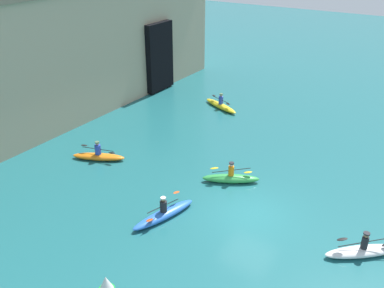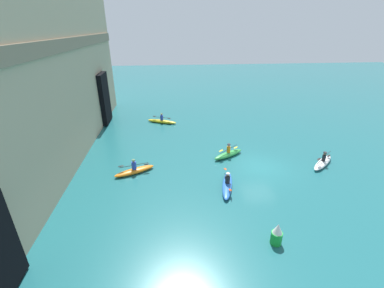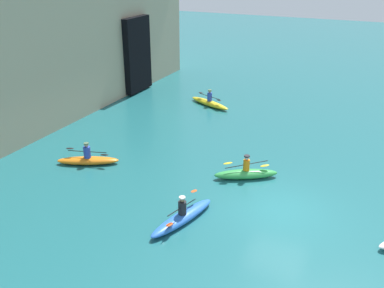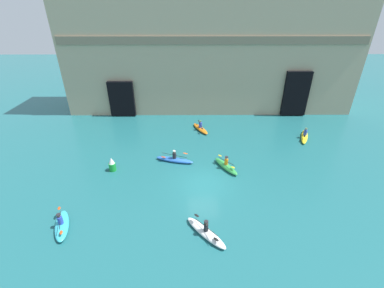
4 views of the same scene
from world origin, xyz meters
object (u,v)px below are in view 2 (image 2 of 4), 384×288
Objects in this scene: kayak_green at (228,154)px; marker_buoy at (277,235)px; kayak_blue at (227,184)px; kayak_orange at (134,170)px; kayak_white at (323,162)px; kayak_yellow at (162,121)px.

marker_buoy is at bearing -118.85° from kayak_green.
kayak_blue is at bearing 14.48° from marker_buoy.
kayak_green is at bearing 1.35° from marker_buoy.
kayak_orange is 0.88× the size of kayak_blue.
kayak_green is (1.94, -7.73, 0.02)m from kayak_orange.
kayak_green is 1.01× the size of kayak_white.
kayak_white is at bearing 121.20° from kayak_blue.
kayak_white is (2.38, -8.42, -0.02)m from kayak_blue.
marker_buoy is (-18.86, -5.95, 0.34)m from kayak_yellow.
kayak_yellow is at bearing 91.95° from kayak_green.
kayak_blue is 1.20× the size of kayak_green.
kayak_yellow reaches higher than kayak_white.
kayak_green is (4.52, -1.12, 0.03)m from kayak_blue.
kayak_yellow is at bearing -126.26° from kayak_orange.
kayak_yellow is 17.20m from kayak_white.
marker_buoy is (-7.82, -7.96, 0.34)m from kayak_orange.
kayak_yellow is 1.19× the size of kayak_green.
kayak_orange is 11.22m from kayak_yellow.
marker_buoy is (-9.76, -0.23, 0.32)m from kayak_green.
kayak_orange is 7.10m from kayak_blue.
kayak_white is at bearing 153.31° from kayak_orange.
kayak_orange is at bearing 45.52° from marker_buoy.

